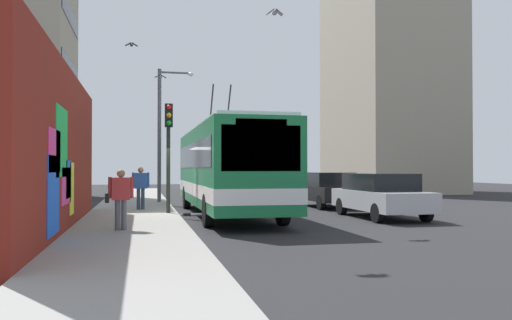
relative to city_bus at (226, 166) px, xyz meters
The scene contains 14 objects.
ground_plane 2.57m from the city_bus, 89.63° to the left, with size 80.00×80.00×0.00m, color #232326.
sidewalk_slab 3.83m from the city_bus, 89.80° to the left, with size 48.00×3.20×0.15m, color gray.
graffiti_wall 6.83m from the city_bus, 131.02° to the left, with size 13.06×0.32×4.47m.
building_far_left 17.84m from the city_bus, 40.09° to the left, with size 8.23×7.61×14.04m.
building_far_right 24.21m from the city_bus, 41.46° to the right, with size 10.67×7.11×19.02m.
city_bus is the anchor object (origin of this frame).
parked_car_silver 5.70m from the city_bus, 111.94° to the right, with size 4.67×1.95×1.58m.
parked_car_black 6.17m from the city_bus, 58.60° to the right, with size 4.22×1.93×1.58m.
pedestrian_near_wall 6.38m from the city_bus, 144.83° to the left, with size 0.22×0.72×1.59m.
pedestrian_midblock 3.66m from the city_bus, 60.60° to the left, with size 0.22×0.67×1.66m.
traffic_light 2.38m from the city_bus, 95.64° to the left, with size 0.49×0.28×3.97m.
street_lamp 6.89m from the city_bus, 18.16° to the left, with size 0.44×1.72×6.42m.
flying_pigeons 5.87m from the city_bus, 96.74° to the left, with size 10.80×5.02×3.75m.
curbside_puddle 2.30m from the city_bus, 60.74° to the left, with size 1.40×1.40×0.00m, color black.
Camera 1 is at (-19.31, 1.34, 1.76)m, focal length 36.73 mm.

